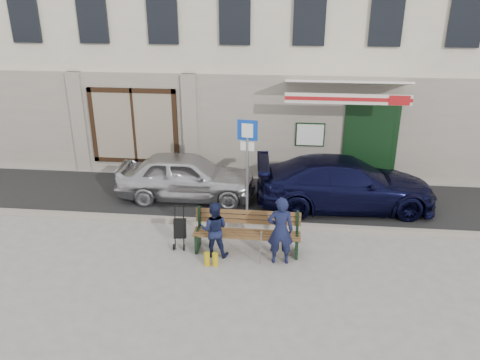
# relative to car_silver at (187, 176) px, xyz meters

# --- Properties ---
(ground) EXTENTS (80.00, 80.00, 0.00)m
(ground) POSITION_rel_car_silver_xyz_m (1.16, -3.05, -0.66)
(ground) COLOR #9E9991
(ground) RESTS_ON ground
(asphalt_lane) EXTENTS (60.00, 3.20, 0.01)m
(asphalt_lane) POSITION_rel_car_silver_xyz_m (1.16, 0.05, -0.66)
(asphalt_lane) COLOR #282828
(asphalt_lane) RESTS_ON ground
(curb) EXTENTS (60.00, 0.18, 0.12)m
(curb) POSITION_rel_car_silver_xyz_m (1.16, -1.55, -0.60)
(curb) COLOR #9E9384
(curb) RESTS_ON ground
(building) EXTENTS (20.00, 8.27, 10.00)m
(building) POSITION_rel_car_silver_xyz_m (1.17, 5.41, 4.31)
(building) COLOR beige
(building) RESTS_ON ground
(car_silver) EXTENTS (3.93, 1.66, 1.33)m
(car_silver) POSITION_rel_car_silver_xyz_m (0.00, 0.00, 0.00)
(car_silver) COLOR silver
(car_silver) RESTS_ON ground
(car_navy) EXTENTS (4.92, 2.32, 1.39)m
(car_navy) POSITION_rel_car_silver_xyz_m (4.39, -0.14, 0.03)
(car_navy) COLOR black
(car_navy) RESTS_ON ground
(parking_sign) EXTENTS (0.49, 0.12, 2.68)m
(parking_sign) POSITION_rel_car_silver_xyz_m (1.83, -1.32, 1.13)
(parking_sign) COLOR gray
(parking_sign) RESTS_ON ground
(bench) EXTENTS (2.40, 1.17, 0.98)m
(bench) POSITION_rel_car_silver_xyz_m (1.92, -2.78, -0.21)
(bench) COLOR brown
(bench) RESTS_ON ground
(man) EXTENTS (0.60, 0.42, 1.54)m
(man) POSITION_rel_car_silver_xyz_m (2.72, -3.16, 0.11)
(man) COLOR #141938
(man) RESTS_ON ground
(woman) EXTENTS (0.63, 0.49, 1.29)m
(woman) POSITION_rel_car_silver_xyz_m (1.27, -3.01, -0.02)
(woman) COLOR #151B3B
(woman) RESTS_ON ground
(stroller) EXTENTS (0.31, 0.42, 0.97)m
(stroller) POSITION_rel_car_silver_xyz_m (0.42, -2.71, -0.23)
(stroller) COLOR black
(stroller) RESTS_ON ground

